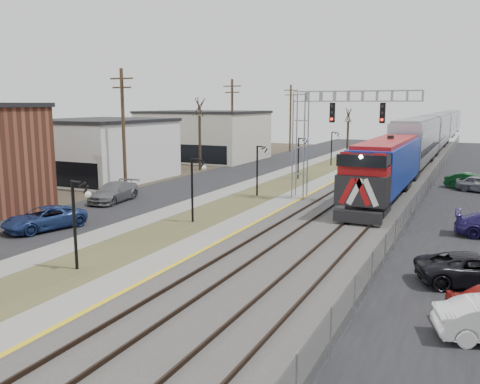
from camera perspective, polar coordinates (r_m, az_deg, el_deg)
The scene contains 19 objects.
street_west at distance 49.63m, azimuth -2.84°, elevation 1.53°, with size 7.00×120.00×0.04m, color black.
sidewalk at distance 47.70m, azimuth 1.94°, elevation 1.22°, with size 2.00×120.00×0.08m, color gray.
grass_median at distance 46.61m, azimuth 5.33°, elevation 0.97°, with size 4.00×120.00×0.06m, color #4B4F2A.
platform at distance 45.68m, azimuth 8.87°, elevation 0.82°, with size 2.00×120.00×0.24m, color gray.
ballast_bed at distance 44.56m, azimuth 15.04°, elevation 0.35°, with size 8.00×120.00×0.20m, color #595651.
platform_edge at distance 45.42m, azimuth 9.94°, elevation 0.90°, with size 0.24×120.00×0.01m, color gold.
track_near at distance 44.92m, azimuth 12.55°, elevation 0.75°, with size 1.58×120.00×0.15m.
track_far at distance 44.30m, azimuth 16.96°, elevation 0.43°, with size 1.58×120.00×0.15m.
train at distance 85.36m, azimuth 21.22°, elevation 6.36°, with size 3.00×108.65×5.33m.
signal_gantry at distance 37.81m, azimuth 9.30°, elevation 7.28°, with size 9.00×1.07×8.15m.
lampposts at distance 31.30m, azimuth -5.13°, elevation 0.23°, with size 0.14×62.14×4.00m.
utility_poles at distance 42.40m, azimuth -12.94°, elevation 6.63°, with size 0.28×80.28×10.00m.
fence at distance 43.93m, azimuth 20.48°, elevation 0.85°, with size 0.04×120.00×1.60m, color gray.
buildings_west at distance 46.26m, azimuth -19.83°, elevation 4.08°, with size 14.00×67.00×7.00m.
bare_trees at distance 53.30m, azimuth -1.98°, elevation 5.02°, with size 12.30×42.30×5.95m.
car_lot_c at distance 22.66m, azimuth 24.91°, elevation -7.98°, with size 2.11×4.58×1.27m, color black.
car_lot_f at distance 47.50m, azimuth 24.46°, elevation 1.06°, with size 1.42×4.06×1.34m, color #0B3B17.
car_street_a at distance 31.46m, azimuth -21.13°, elevation -2.85°, with size 2.17×4.71×1.31m, color navy.
car_street_b at distance 38.82m, azimuth -14.00°, elevation -0.06°, with size 2.00×4.92×1.43m, color slate.
Camera 1 is at (11.63, -8.32, 7.24)m, focal length 38.00 mm.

